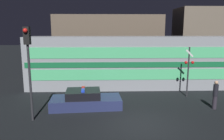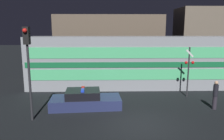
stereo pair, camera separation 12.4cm
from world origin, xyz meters
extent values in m
plane|color=black|center=(0.00, 0.00, 0.00)|extent=(120.00, 120.00, 0.00)
cube|color=#999EA5|center=(0.39, 7.72, 2.15)|extent=(17.26, 2.99, 4.30)
cube|color=#19723F|center=(0.39, 6.22, 2.15)|extent=(16.91, 0.03, 0.43)
cube|color=#59D88C|center=(0.39, 6.22, 1.38)|extent=(16.39, 0.02, 0.86)
cube|color=#59D88C|center=(0.39, 6.22, 3.10)|extent=(16.39, 0.02, 0.86)
cube|color=navy|center=(-3.05, 2.69, 0.32)|extent=(4.51, 2.14, 0.64)
cube|color=black|center=(-3.23, 2.67, 0.89)|extent=(2.22, 1.76, 0.49)
cube|color=blue|center=(-3.21, 2.40, 1.19)|extent=(0.24, 0.56, 0.12)
cube|color=red|center=(-3.25, 2.95, 1.19)|extent=(0.24, 0.56, 0.12)
cylinder|color=#2D2833|center=(4.95, 2.14, 0.43)|extent=(0.26, 0.26, 0.86)
cylinder|color=black|center=(4.95, 2.14, 1.21)|extent=(0.30, 0.30, 0.71)
sphere|color=tan|center=(4.95, 2.14, 1.68)|extent=(0.23, 0.23, 0.23)
cylinder|color=#2D2D33|center=(4.18, 4.74, 1.83)|extent=(0.10, 0.10, 3.65)
sphere|color=red|center=(3.94, 4.63, 2.56)|extent=(0.22, 0.22, 0.22)
sphere|color=red|center=(4.41, 4.63, 2.56)|extent=(0.22, 0.22, 0.22)
cube|color=white|center=(4.18, 4.67, 3.21)|extent=(0.58, 0.03, 0.58)
cylinder|color=#2D2D33|center=(-5.80, 0.74, 2.06)|extent=(0.12, 0.12, 4.12)
cube|color=black|center=(-5.80, 0.74, 4.57)|extent=(0.30, 0.30, 0.90)
sphere|color=red|center=(-5.80, 0.54, 4.82)|extent=(0.23, 0.23, 0.23)
cube|color=brown|center=(-1.46, 15.69, 3.22)|extent=(11.88, 6.29, 6.43)
cube|color=#726656|center=(12.32, 15.72, 3.69)|extent=(11.03, 4.26, 7.39)
camera|label=1|loc=(-1.83, -10.59, 4.87)|focal=35.00mm
camera|label=2|loc=(-1.71, -10.59, 4.87)|focal=35.00mm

